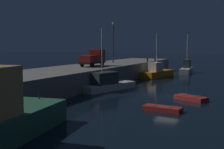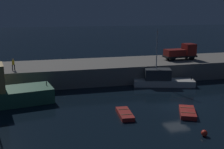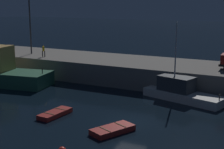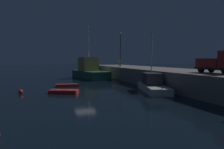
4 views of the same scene
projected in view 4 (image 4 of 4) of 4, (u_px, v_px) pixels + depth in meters
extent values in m
plane|color=black|center=(85.00, 92.00, 27.07)|extent=(320.00, 320.00, 0.00)
cube|color=gray|center=(181.00, 79.00, 31.77)|extent=(71.39, 9.28, 2.60)
cube|color=silver|center=(153.00, 88.00, 27.75)|extent=(8.86, 4.76, 0.86)
cube|color=#33383D|center=(152.00, 79.00, 28.54)|extent=(4.00, 2.95, 1.54)
cylinder|color=silver|center=(152.00, 52.00, 28.54)|extent=(0.14, 0.14, 5.55)
cylinder|color=#262626|center=(162.00, 87.00, 23.82)|extent=(0.10, 0.10, 0.50)
cube|color=#2D6647|center=(90.00, 75.00, 47.28)|extent=(12.90, 6.19, 1.69)
cube|color=tan|center=(88.00, 64.00, 48.05)|extent=(4.66, 4.07, 2.99)
cylinder|color=silver|center=(89.00, 41.00, 47.38)|extent=(0.14, 0.14, 7.16)
cylinder|color=#262626|center=(101.00, 71.00, 42.23)|extent=(0.10, 0.10, 0.50)
cube|color=#B22823|center=(64.00, 91.00, 26.36)|extent=(2.82, 3.81, 0.44)
cube|color=olive|center=(58.00, 89.00, 26.41)|extent=(1.29, 0.63, 0.04)
cube|color=olive|center=(70.00, 90.00, 26.28)|extent=(1.29, 0.63, 0.04)
cube|color=#B22823|center=(67.00, 85.00, 32.77)|extent=(1.53, 3.53, 0.41)
cube|color=olive|center=(72.00, 84.00, 32.95)|extent=(1.15, 0.17, 0.04)
cube|color=olive|center=(62.00, 84.00, 32.56)|extent=(1.15, 0.17, 0.04)
sphere|color=red|center=(21.00, 92.00, 25.83)|extent=(0.54, 0.54, 0.54)
cylinder|color=#38383D|center=(120.00, 50.00, 51.36)|extent=(0.20, 0.20, 7.83)
sphere|color=#F9EFCC|center=(120.00, 33.00, 51.07)|extent=(0.44, 0.44, 0.44)
cylinder|color=black|center=(211.00, 69.00, 26.35)|extent=(0.91, 0.32, 0.90)
cylinder|color=black|center=(201.00, 69.00, 25.73)|extent=(0.91, 0.32, 0.90)
cube|color=black|center=(218.00, 68.00, 24.44)|extent=(5.45, 2.21, 0.25)
cube|color=maroon|center=(211.00, 63.00, 25.29)|extent=(3.19, 2.12, 1.02)
cylinder|color=black|center=(119.00, 65.00, 47.93)|extent=(0.13, 0.13, 0.78)
cylinder|color=black|center=(120.00, 65.00, 47.76)|extent=(0.13, 0.13, 0.78)
cylinder|color=yellow|center=(120.00, 62.00, 47.79)|extent=(0.41, 0.41, 0.64)
sphere|color=#8C664C|center=(120.00, 60.00, 47.76)|extent=(0.19, 0.19, 0.19)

